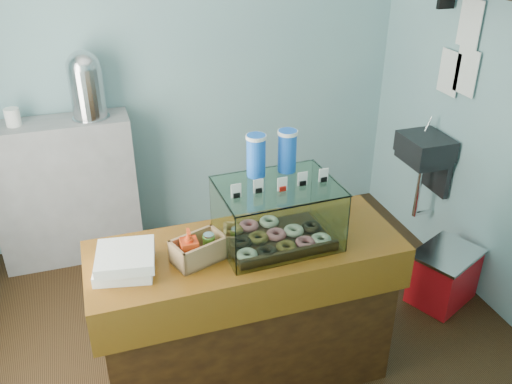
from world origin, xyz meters
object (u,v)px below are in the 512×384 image
object	(u,v)px
counter	(247,313)
display_case	(275,209)
red_cooler	(444,275)
coffee_urn	(86,83)

from	to	relation	value
counter	display_case	world-z (taller)	display_case
counter	red_cooler	bearing A→B (deg)	9.16
display_case	red_cooler	bearing A→B (deg)	7.22
coffee_urn	red_cooler	bearing A→B (deg)	-32.07
counter	red_cooler	size ratio (longest dim) A/B	2.97
coffee_urn	display_case	bearing A→B (deg)	-62.24
coffee_urn	red_cooler	distance (m)	2.76
counter	display_case	size ratio (longest dim) A/B	2.66
counter	display_case	xyz separation A→B (m)	(0.16, 0.03, 0.62)
counter	red_cooler	world-z (taller)	counter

